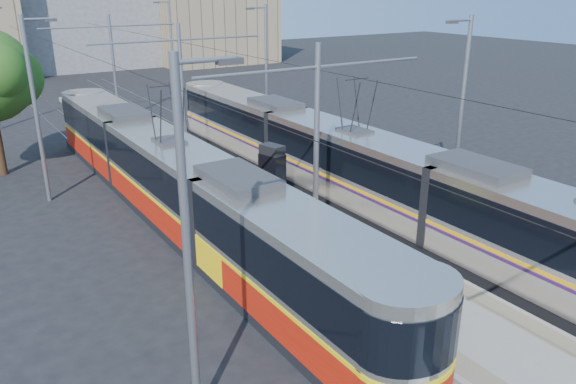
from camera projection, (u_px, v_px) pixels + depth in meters
ground at (490, 350)px, 14.88m from camera, size 160.00×160.00×0.00m
platform at (211, 174)px, 28.21m from camera, size 4.00×50.00×0.30m
tactile_strip_left at (184, 177)px, 27.41m from camera, size 0.70×50.00×0.01m
tactile_strip_right at (236, 167)px, 28.89m from camera, size 0.70×50.00×0.01m
rails at (211, 177)px, 28.25m from camera, size 8.71×70.00×0.03m
tram_left at (172, 180)px, 22.60m from camera, size 2.43×28.45×5.50m
tram_right at (353, 164)px, 24.13m from camera, size 2.43×31.64×5.50m
catenary at (234, 97)px, 24.45m from camera, size 9.20×70.00×7.00m
street_lamps at (175, 83)px, 29.96m from camera, size 15.18×38.22×8.00m
shelter at (272, 170)px, 24.39m from camera, size 0.89×1.20×2.37m
building_centre at (80, 1)px, 65.78m from camera, size 18.36×14.28×14.66m
building_right at (211, 12)px, 68.65m from camera, size 14.28×10.20×12.09m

